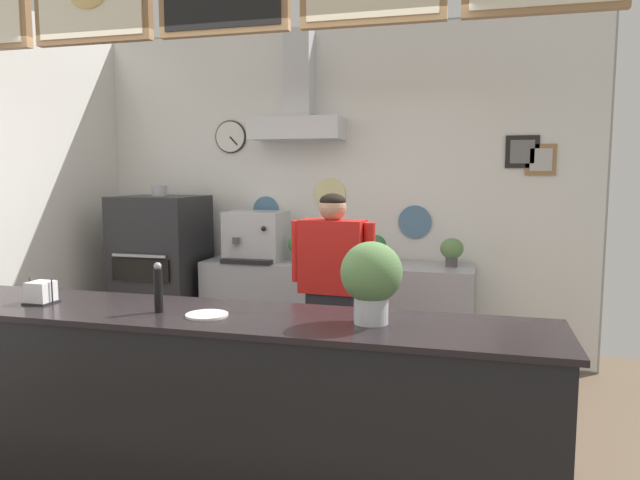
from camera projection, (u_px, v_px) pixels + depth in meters
name	position (u px, v px, depth m)	size (l,w,h in m)	color
ground_plane	(242.00, 466.00, 3.47)	(5.66, 5.66, 0.00)	brown
back_wall_assembly	(330.00, 183.00, 5.39)	(4.72, 2.63, 3.06)	#9E9E99
service_counter	(215.00, 408.00, 3.07)	(3.47, 0.66, 1.01)	black
back_prep_counter	(336.00, 315.00, 5.26)	(2.39, 0.62, 0.93)	#A3A5AD
pizza_oven	(162.00, 276.00, 5.50)	(0.74, 0.74, 1.61)	#232326
shop_worker	(332.00, 300.00, 4.08)	(0.60, 0.24, 1.59)	#232328
espresso_machine	(257.00, 236.00, 5.35)	(0.51, 0.52, 0.45)	#B7BABF
potted_basil	(375.00, 248.00, 5.09)	(0.20, 0.20, 0.26)	#9E563D
potted_sage	(298.00, 246.00, 5.25)	(0.19, 0.19, 0.24)	#4C4C51
potted_thyme	(452.00, 250.00, 4.97)	(0.20, 0.20, 0.24)	#4C4C51
potted_rosemary	(335.00, 247.00, 5.19)	(0.20, 0.20, 0.24)	#4C4C51
pepper_grinder	(158.00, 288.00, 3.02)	(0.04, 0.04, 0.26)	black
napkin_holder	(41.00, 293.00, 3.24)	(0.15, 0.14, 0.14)	#262628
basil_vase	(371.00, 279.00, 2.78)	(0.30, 0.30, 0.39)	silver
condiment_plate	(207.00, 315.00, 2.95)	(0.21, 0.21, 0.01)	white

